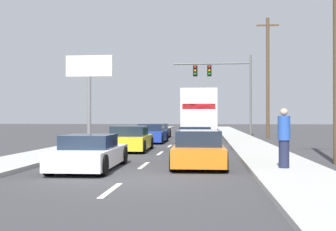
{
  "coord_description": "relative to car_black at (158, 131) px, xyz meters",
  "views": [
    {
      "loc": [
        2.26,
        -11.34,
        1.7
      ],
      "look_at": [
        -0.57,
        17.94,
        1.85
      ],
      "focal_mm": 43.99,
      "sensor_mm": 36.0,
      "label": 1
    }
  ],
  "objects": [
    {
      "name": "car_orange",
      "position": [
        3.87,
        -20.09,
        0.02
      ],
      "size": [
        1.9,
        4.09,
        1.26
      ],
      "color": "orange",
      "rests_on": "ground_plane"
    },
    {
      "name": "sidewalk_left",
      "position": [
        -2.83,
        -3.12,
        -0.49
      ],
      "size": [
        2.43,
        80.0,
        0.14
      ],
      "primitive_type": "cube",
      "color": "#9E9E99",
      "rests_on": "ground_plane"
    },
    {
      "name": "car_black",
      "position": [
        0.0,
        0.0,
        0.0
      ],
      "size": [
        2.07,
        4.5,
        1.19
      ],
      "color": "black",
      "rests_on": "ground_plane"
    },
    {
      "name": "car_blue",
      "position": [
        0.43,
        -6.91,
        0.02
      ],
      "size": [
        1.91,
        4.37,
        1.28
      ],
      "color": "#1E389E",
      "rests_on": "ground_plane"
    },
    {
      "name": "car_white",
      "position": [
        0.34,
        -21.23,
        -0.04
      ],
      "size": [
        1.9,
        4.35,
        1.14
      ],
      "color": "white",
      "rests_on": "ground_plane"
    },
    {
      "name": "traffic_signal_mast",
      "position": [
        5.26,
        3.22,
        4.76
      ],
      "size": [
        7.09,
        0.69,
        7.35
      ],
      "color": "#595B56",
      "rests_on": "ground_plane"
    },
    {
      "name": "car_navy",
      "position": [
        3.52,
        -11.98,
        0.01
      ],
      "size": [
        2.07,
        4.22,
        1.21
      ],
      "color": "#141E4C",
      "rests_on": "ground_plane"
    },
    {
      "name": "lane_markings",
      "position": [
        1.94,
        -2.52,
        -0.56
      ],
      "size": [
        0.14,
        57.0,
        0.01
      ],
      "color": "silver",
      "rests_on": "ground_plane"
    },
    {
      "name": "ground_plane",
      "position": [
        1.94,
        1.88,
        -0.56
      ],
      "size": [
        140.0,
        140.0,
        0.0
      ],
      "primitive_type": "plane",
      "color": "#333335"
    },
    {
      "name": "roadside_billboard",
      "position": [
        -6.39,
        1.54,
        4.67
      ],
      "size": [
        4.25,
        0.36,
        7.28
      ],
      "color": "slate",
      "rests_on": "ground_plane"
    },
    {
      "name": "car_yellow",
      "position": [
        0.28,
        -13.84,
        0.03
      ],
      "size": [
        2.01,
        4.26,
        1.28
      ],
      "color": "yellow",
      "rests_on": "ground_plane"
    },
    {
      "name": "sidewalk_right",
      "position": [
        6.7,
        -3.12,
        -0.49
      ],
      "size": [
        2.43,
        80.0,
        0.14
      ],
      "primitive_type": "cube",
      "color": "#9E9E99",
      "rests_on": "ground_plane"
    },
    {
      "name": "utility_pole_mid",
      "position": [
        9.1,
        -0.17,
        4.52
      ],
      "size": [
        1.8,
        0.28,
        9.88
      ],
      "color": "brown",
      "rests_on": "ground_plane"
    },
    {
      "name": "pedestrian_near_corner",
      "position": [
        6.55,
        -21.44,
        0.51
      ],
      "size": [
        0.38,
        0.38,
        1.85
      ],
      "color": "#1E233F",
      "rests_on": "sidewalk_right"
    },
    {
      "name": "box_truck",
      "position": [
        3.6,
        -3.93,
        1.52
      ],
      "size": [
        2.62,
        8.67,
        3.61
      ],
      "color": "white",
      "rests_on": "ground_plane"
    }
  ]
}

